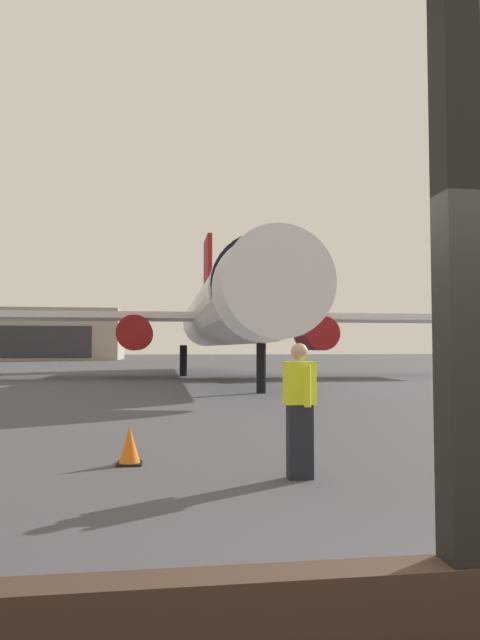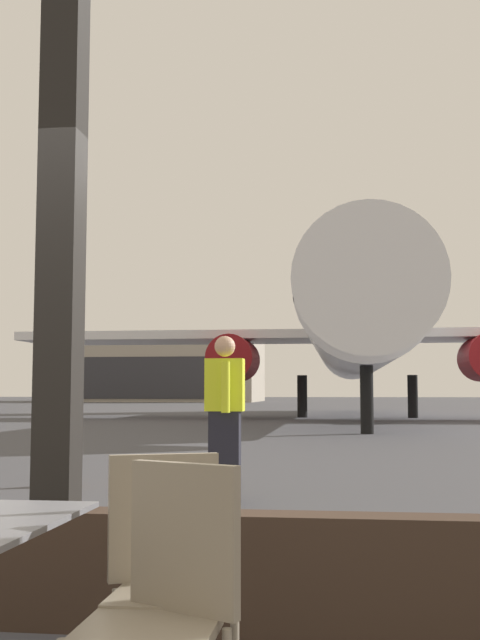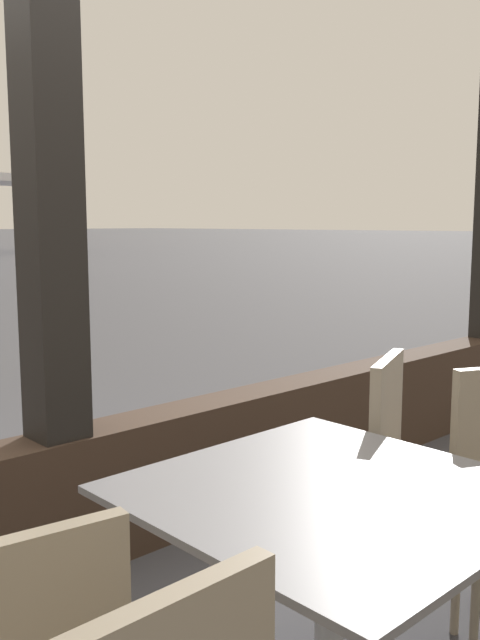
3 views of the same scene
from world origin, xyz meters
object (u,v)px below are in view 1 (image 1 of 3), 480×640
at_px(airplane, 226,312).
at_px(ground_crew_worker, 300,408).
at_px(traffic_cone, 130,446).
at_px(distant_hangar, 41,335).

xyz_separation_m(airplane, ground_crew_worker, (-1.91, -25.30, -2.89)).
xyz_separation_m(ground_crew_worker, traffic_cone, (-2.22, 1.20, -0.64)).
relative_size(airplane, ground_crew_worker, 17.78).
distance_m(ground_crew_worker, traffic_cone, 2.61).
bearing_deg(airplane, ground_crew_worker, -94.31).
height_order(airplane, traffic_cone, airplane).
distance_m(airplane, traffic_cone, 24.71).
xyz_separation_m(ground_crew_worker, distant_hangar, (-19.39, 79.15, 2.73)).
height_order(ground_crew_worker, distant_hangar, distant_hangar).
distance_m(airplane, ground_crew_worker, 25.54).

